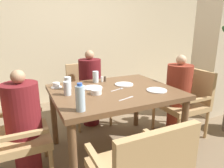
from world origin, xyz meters
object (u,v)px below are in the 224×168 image
at_px(plate_dessert_center, 124,84).
at_px(glass_tall_far, 67,88).
at_px(chair_right_side, 185,99).
at_px(plate_main_right, 157,90).
at_px(teacup_with_saucer, 56,85).
at_px(plate_main_left, 93,88).
at_px(chair_left_side, 8,133).
at_px(chair_far_side, 87,90).
at_px(bowl_small, 96,92).
at_px(diner_in_left_chair, 24,124).
at_px(diner_in_right_chair, 178,96).
at_px(glass_tall_mid, 96,77).
at_px(diner_in_far_chair, 90,87).
at_px(glass_tall_near, 68,83).
at_px(water_bottle, 80,98).

height_order(plate_dessert_center, glass_tall_far, glass_tall_far).
distance_m(chair_right_side, plate_main_right, 0.77).
xyz_separation_m(plate_dessert_center, teacup_with_saucer, (-0.75, 0.23, 0.02)).
height_order(plate_main_left, plate_dessert_center, same).
xyz_separation_m(chair_left_side, plate_main_right, (1.47, -0.23, 0.28)).
height_order(chair_far_side, teacup_with_saucer, chair_far_side).
bearing_deg(bowl_small, plate_dessert_center, 23.45).
height_order(diner_in_left_chair, diner_in_right_chair, diner_in_right_chair).
bearing_deg(plate_dessert_center, glass_tall_far, -172.70).
relative_size(plate_dessert_center, teacup_with_saucer, 1.74).
xyz_separation_m(diner_in_left_chair, glass_tall_mid, (0.86, 0.37, 0.29)).
height_order(diner_in_far_chair, chair_right_side, diner_in_far_chair).
relative_size(chair_far_side, bowl_small, 8.01).
bearing_deg(diner_in_far_chair, diner_in_right_chair, -40.80).
bearing_deg(glass_tall_mid, plate_dessert_center, -43.81).
bearing_deg(plate_main_right, diner_in_left_chair, 169.97).
xyz_separation_m(chair_right_side, plate_dessert_center, (-0.88, 0.12, 0.28)).
distance_m(plate_main_left, glass_tall_near, 0.28).
relative_size(chair_right_side, teacup_with_saucer, 7.10).
bearing_deg(chair_left_side, bowl_small, -4.18).
bearing_deg(water_bottle, diner_in_far_chair, 67.74).
bearing_deg(glass_tall_far, chair_left_side, -176.75).
bearing_deg(chair_left_side, diner_in_right_chair, 0.00).
bearing_deg(plate_main_right, glass_tall_far, 163.43).
bearing_deg(chair_left_side, plate_main_left, 9.58).
bearing_deg(plate_dessert_center, glass_tall_near, 170.69).
bearing_deg(diner_in_right_chair, chair_right_side, 0.00).
distance_m(diner_in_right_chair, glass_tall_near, 1.43).
relative_size(diner_in_far_chair, glass_tall_mid, 8.03).
xyz_separation_m(chair_far_side, glass_tall_mid, (-0.07, -0.57, 0.35)).
relative_size(chair_far_side, plate_main_left, 4.09).
xyz_separation_m(chair_left_side, chair_far_side, (1.07, 0.95, 0.00)).
height_order(plate_main_right, glass_tall_mid, glass_tall_mid).
height_order(chair_far_side, plate_dessert_center, chair_far_side).
xyz_separation_m(chair_right_side, water_bottle, (-1.57, -0.41, 0.39)).
height_order(chair_far_side, glass_tall_mid, glass_tall_mid).
xyz_separation_m(plate_dessert_center, bowl_small, (-0.42, -0.18, 0.02)).
bearing_deg(chair_right_side, diner_in_left_chair, 180.00).
xyz_separation_m(chair_left_side, glass_tall_mid, (1.00, 0.37, 0.35)).
distance_m(diner_in_left_chair, diner_in_far_chair, 1.23).
xyz_separation_m(chair_far_side, diner_in_far_chair, (-0.00, -0.14, 0.08)).
bearing_deg(diner_in_left_chair, plate_main_right, -10.03).
distance_m(teacup_with_saucer, glass_tall_mid, 0.49).
xyz_separation_m(plate_main_left, glass_tall_far, (-0.31, -0.12, 0.06)).
height_order(plate_main_left, glass_tall_far, glass_tall_far).
xyz_separation_m(plate_main_left, water_bottle, (-0.30, -0.56, 0.10)).
bearing_deg(glass_tall_near, bowl_small, -52.49).
xyz_separation_m(diner_in_far_chair, water_bottle, (-0.50, -1.21, 0.30)).
distance_m(plate_main_right, glass_tall_mid, 0.77).
xyz_separation_m(bowl_small, water_bottle, (-0.27, -0.35, 0.08)).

